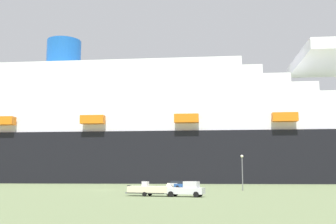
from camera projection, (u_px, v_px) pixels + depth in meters
ground_plane at (130, 186)px, 111.02m from camera, size 600.00×600.00×0.00m
cruise_ship at (146, 136)px, 154.04m from camera, size 269.29×41.26×62.73m
pickup_truck at (186, 189)px, 58.78m from camera, size 5.92×3.34×2.20m
small_boat_on_trailer at (154, 190)px, 60.43m from camera, size 8.71×3.76×2.15m
street_lamp at (242, 167)px, 80.49m from camera, size 0.56×0.56×6.99m
parked_car_blue_suv at (184, 185)px, 91.97m from camera, size 4.64×2.03×1.58m
parked_car_silver_sedan at (177, 184)px, 99.07m from camera, size 4.64×2.46×1.58m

